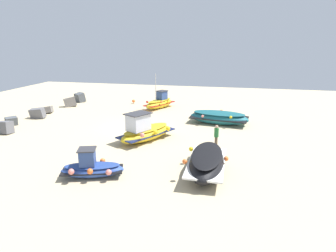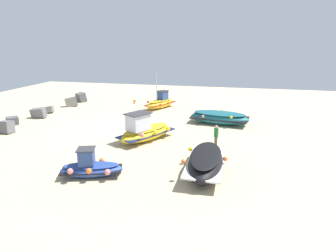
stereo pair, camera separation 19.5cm
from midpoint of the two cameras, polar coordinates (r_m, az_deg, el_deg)
ground_plane at (r=26.32m, az=-6.02°, el=-0.30°), size 50.61×50.61×0.00m
fishing_boat_0 at (r=22.73m, az=-4.14°, el=-0.94°), size 5.08×3.84×2.24m
fishing_boat_1 at (r=27.61m, az=9.87°, el=1.58°), size 2.77×5.54×1.18m
fishing_boat_2 at (r=33.67m, az=-1.27°, el=4.46°), size 4.35×2.97×3.86m
fishing_boat_3 at (r=17.30m, az=7.46°, el=-6.81°), size 5.11×2.42×1.28m
fishing_boat_4 at (r=17.38m, az=-14.09°, el=-7.64°), size 2.30×3.67×1.64m
person_walking at (r=21.29m, az=9.34°, el=-1.68°), size 0.32×0.32×1.65m
breakwater_rocks at (r=31.18m, az=-24.35°, el=1.76°), size 19.94×2.69×1.33m
mooring_buoy_0 at (r=36.39m, az=-6.20°, el=4.71°), size 0.38×0.38×0.49m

